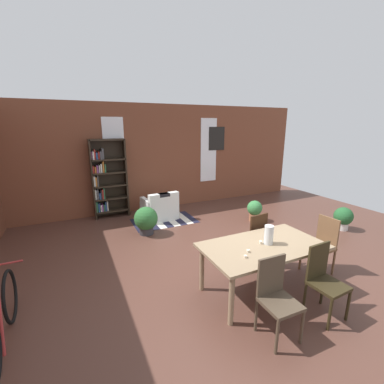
% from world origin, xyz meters
% --- Properties ---
extents(ground_plane, '(10.67, 10.67, 0.00)m').
position_xyz_m(ground_plane, '(0.00, 0.00, 0.00)').
color(ground_plane, '#543329').
extents(back_wall_brick, '(9.21, 0.12, 3.01)m').
position_xyz_m(back_wall_brick, '(0.00, 3.75, 1.50)').
color(back_wall_brick, brown).
rests_on(back_wall_brick, ground).
extents(window_pane_0, '(0.55, 0.02, 1.96)m').
position_xyz_m(window_pane_0, '(-1.44, 3.68, 1.66)').
color(window_pane_0, white).
extents(window_pane_1, '(0.55, 0.02, 1.96)m').
position_xyz_m(window_pane_1, '(1.44, 3.68, 1.66)').
color(window_pane_1, white).
extents(dining_table, '(1.78, 0.98, 0.75)m').
position_xyz_m(dining_table, '(-0.14, -0.84, 0.67)').
color(dining_table, '#937A5C').
rests_on(dining_table, ground).
extents(vase_on_table, '(0.13, 0.13, 0.28)m').
position_xyz_m(vase_on_table, '(-0.05, -0.84, 0.89)').
color(vase_on_table, silver).
rests_on(vase_on_table, dining_table).
extents(tealight_candle_0, '(0.04, 0.04, 0.03)m').
position_xyz_m(tealight_candle_0, '(-0.60, -1.04, 0.76)').
color(tealight_candle_0, silver).
rests_on(tealight_candle_0, dining_table).
extents(tealight_candle_1, '(0.04, 0.04, 0.05)m').
position_xyz_m(tealight_candle_1, '(-0.15, -0.80, 0.77)').
color(tealight_candle_1, silver).
rests_on(tealight_candle_1, dining_table).
extents(tealight_candle_2, '(0.04, 0.04, 0.04)m').
position_xyz_m(tealight_candle_2, '(-0.47, -0.93, 0.77)').
color(tealight_candle_2, silver).
rests_on(tealight_candle_2, dining_table).
extents(dining_chair_head_right, '(0.41, 0.41, 0.95)m').
position_xyz_m(dining_chair_head_right, '(1.13, -0.84, 0.51)').
color(dining_chair_head_right, brown).
rests_on(dining_chair_head_right, ground).
extents(dining_chair_near_right, '(0.42, 0.42, 0.95)m').
position_xyz_m(dining_chair_near_right, '(0.26, -1.56, 0.51)').
color(dining_chair_near_right, '#2E2614').
rests_on(dining_chair_near_right, ground).
extents(dining_chair_far_right, '(0.43, 0.43, 0.95)m').
position_xyz_m(dining_chair_far_right, '(0.27, -0.13, 0.51)').
color(dining_chair_far_right, '#362012').
rests_on(dining_chair_far_right, ground).
extents(dining_chair_near_left, '(0.41, 0.41, 0.95)m').
position_xyz_m(dining_chair_near_left, '(-0.54, -1.56, 0.51)').
color(dining_chair_near_left, '#4B3C2D').
rests_on(dining_chair_near_left, ground).
extents(bookshelf_tall, '(0.89, 0.30, 2.08)m').
position_xyz_m(bookshelf_tall, '(-1.72, 3.51, 1.04)').
color(bookshelf_tall, '#2D2319').
rests_on(bookshelf_tall, ground).
extents(armchair_white, '(0.88, 0.88, 0.75)m').
position_xyz_m(armchair_white, '(-0.51, 2.80, 0.28)').
color(armchair_white, white).
rests_on(armchair_white, ground).
extents(bicycle_second, '(0.44, 1.67, 0.88)m').
position_xyz_m(bicycle_second, '(-3.40, -0.44, 0.34)').
color(bicycle_second, black).
rests_on(bicycle_second, ground).
extents(potted_plant_by_shelf, '(0.43, 0.43, 0.55)m').
position_xyz_m(potted_plant_by_shelf, '(3.18, 0.19, 0.30)').
color(potted_plant_by_shelf, silver).
rests_on(potted_plant_by_shelf, ground).
extents(potted_plant_corner, '(0.54, 0.54, 0.64)m').
position_xyz_m(potted_plant_corner, '(-1.12, 1.93, 0.35)').
color(potted_plant_corner, '#333338').
rests_on(potted_plant_corner, ground).
extents(potted_plant_window, '(0.38, 0.38, 0.54)m').
position_xyz_m(potted_plant_window, '(1.65, 1.55, 0.30)').
color(potted_plant_window, '#9E6042').
rests_on(potted_plant_window, ground).
extents(striped_rug, '(1.61, 0.98, 0.01)m').
position_xyz_m(striped_rug, '(-0.48, 2.54, 0.00)').
color(striped_rug, '#1E1E33').
rests_on(striped_rug, ground).
extents(framed_picture, '(0.56, 0.03, 0.72)m').
position_xyz_m(framed_picture, '(1.72, 3.68, 2.01)').
color(framed_picture, black).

